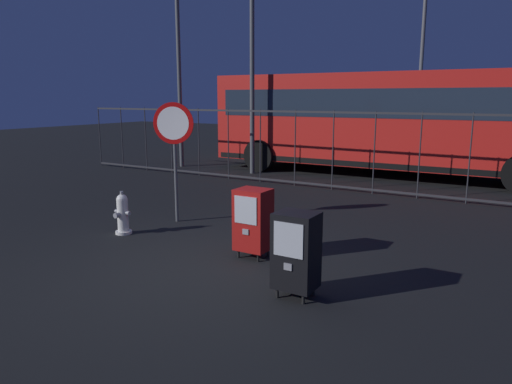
% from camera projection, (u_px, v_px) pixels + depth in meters
% --- Properties ---
extents(ground_plane, '(60.00, 60.00, 0.00)m').
position_uv_depth(ground_plane, '(193.00, 268.00, 6.56)').
color(ground_plane, black).
extents(fire_hydrant, '(0.33, 0.32, 0.75)m').
position_uv_depth(fire_hydrant, '(123.00, 214.00, 8.18)').
color(fire_hydrant, silver).
rests_on(fire_hydrant, ground_plane).
extents(newspaper_box_primary, '(0.48, 0.42, 1.02)m').
position_uv_depth(newspaper_box_primary, '(253.00, 220.00, 6.93)').
color(newspaper_box_primary, black).
rests_on(newspaper_box_primary, ground_plane).
extents(newspaper_box_secondary, '(0.48, 0.42, 1.02)m').
position_uv_depth(newspaper_box_secondary, '(296.00, 251.00, 5.52)').
color(newspaper_box_secondary, black).
rests_on(newspaper_box_secondary, ground_plane).
extents(stop_sign, '(0.71, 0.31, 2.23)m').
position_uv_depth(stop_sign, '(174.00, 137.00, 8.74)').
color(stop_sign, '#4C4F54').
rests_on(stop_sign, ground_plane).
extents(fence_barrier, '(18.03, 0.04, 2.00)m').
position_uv_depth(fence_barrier, '(353.00, 151.00, 11.71)').
color(fence_barrier, '#2D2D33').
rests_on(fence_barrier, ground_plane).
extents(bus_near, '(10.53, 2.89, 3.00)m').
position_uv_depth(bus_near, '(388.00, 118.00, 14.12)').
color(bus_near, red).
rests_on(bus_near, ground_plane).
extents(bus_far, '(10.67, 3.48, 3.00)m').
position_uv_depth(bus_far, '(354.00, 113.00, 18.82)').
color(bus_far, '#4C5156').
rests_on(bus_far, ground_plane).
extents(street_light_near_left, '(0.32, 0.32, 7.61)m').
position_uv_depth(street_light_near_left, '(423.00, 40.00, 17.41)').
color(street_light_near_left, '#4C4F54').
rests_on(street_light_near_left, ground_plane).
extents(street_light_far_left, '(0.32, 0.32, 8.72)m').
position_uv_depth(street_light_far_left, '(177.00, 14.00, 15.33)').
color(street_light_far_left, '#4C4F54').
rests_on(street_light_far_left, ground_plane).
extents(street_light_far_right, '(0.32, 0.32, 7.15)m').
position_uv_depth(street_light_far_right, '(252.00, 34.00, 14.00)').
color(street_light_far_right, '#4C4F54').
rests_on(street_light_far_right, ground_plane).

